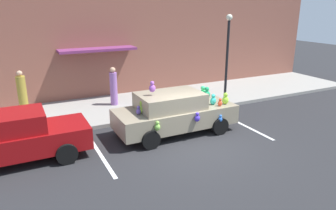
{
  "coord_description": "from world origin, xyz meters",
  "views": [
    {
      "loc": [
        -5.14,
        -8.17,
        4.52
      ],
      "look_at": [
        -0.07,
        2.0,
        0.9
      ],
      "focal_mm": 33.47,
      "sensor_mm": 36.0,
      "label": 1
    }
  ],
  "objects_px": {
    "street_lamp_post": "(227,50)",
    "plush_covered_car": "(174,112)",
    "pedestrian_walking_past": "(114,87)",
    "teddy_bear_on_sidewalk": "(145,107)",
    "parked_sedan_behind": "(12,138)",
    "pedestrian_near_shopfront": "(22,94)"
  },
  "relations": [
    {
      "from": "street_lamp_post",
      "to": "plush_covered_car",
      "type": "bearing_deg",
      "value": -151.28
    },
    {
      "from": "street_lamp_post",
      "to": "pedestrian_walking_past",
      "type": "distance_m",
      "value": 5.48
    },
    {
      "from": "teddy_bear_on_sidewalk",
      "to": "parked_sedan_behind",
      "type": "bearing_deg",
      "value": -158.53
    },
    {
      "from": "plush_covered_car",
      "to": "pedestrian_near_shopfront",
      "type": "bearing_deg",
      "value": 138.86
    },
    {
      "from": "teddy_bear_on_sidewalk",
      "to": "pedestrian_walking_past",
      "type": "xyz_separation_m",
      "value": [
        -0.79,
        1.79,
        0.56
      ]
    },
    {
      "from": "plush_covered_car",
      "to": "pedestrian_near_shopfront",
      "type": "relative_size",
      "value": 2.38
    },
    {
      "from": "teddy_bear_on_sidewalk",
      "to": "pedestrian_near_shopfront",
      "type": "bearing_deg",
      "value": 154.84
    },
    {
      "from": "plush_covered_car",
      "to": "parked_sedan_behind",
      "type": "relative_size",
      "value": 1.04
    },
    {
      "from": "parked_sedan_behind",
      "to": "teddy_bear_on_sidewalk",
      "type": "bearing_deg",
      "value": 21.47
    },
    {
      "from": "pedestrian_near_shopfront",
      "to": "plush_covered_car",
      "type": "bearing_deg",
      "value": -41.14
    },
    {
      "from": "plush_covered_car",
      "to": "teddy_bear_on_sidewalk",
      "type": "xyz_separation_m",
      "value": [
        -0.3,
        2.1,
        -0.39
      ]
    },
    {
      "from": "parked_sedan_behind",
      "to": "pedestrian_near_shopfront",
      "type": "bearing_deg",
      "value": 83.31
    },
    {
      "from": "teddy_bear_on_sidewalk",
      "to": "plush_covered_car",
      "type": "bearing_deg",
      "value": -81.92
    },
    {
      "from": "parked_sedan_behind",
      "to": "street_lamp_post",
      "type": "height_order",
      "value": "street_lamp_post"
    },
    {
      "from": "teddy_bear_on_sidewalk",
      "to": "pedestrian_walking_past",
      "type": "distance_m",
      "value": 2.04
    },
    {
      "from": "plush_covered_car",
      "to": "street_lamp_post",
      "type": "relative_size",
      "value": 1.11
    },
    {
      "from": "pedestrian_near_shopfront",
      "to": "pedestrian_walking_past",
      "type": "distance_m",
      "value": 3.8
    },
    {
      "from": "parked_sedan_behind",
      "to": "teddy_bear_on_sidewalk",
      "type": "xyz_separation_m",
      "value": [
        5.05,
        1.99,
        -0.38
      ]
    },
    {
      "from": "pedestrian_walking_past",
      "to": "street_lamp_post",
      "type": "bearing_deg",
      "value": -20.07
    },
    {
      "from": "teddy_bear_on_sidewalk",
      "to": "pedestrian_near_shopfront",
      "type": "distance_m",
      "value": 5.08
    },
    {
      "from": "teddy_bear_on_sidewalk",
      "to": "street_lamp_post",
      "type": "xyz_separation_m",
      "value": [
        4.13,
        -0.0,
        2.19
      ]
    },
    {
      "from": "teddy_bear_on_sidewalk",
      "to": "pedestrian_near_shopfront",
      "type": "relative_size",
      "value": 0.3
    }
  ]
}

